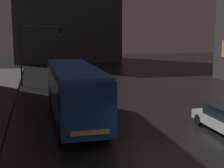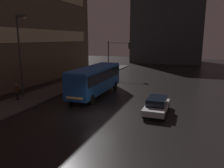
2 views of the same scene
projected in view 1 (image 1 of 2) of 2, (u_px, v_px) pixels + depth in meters
The scene contains 4 objects.
ground_plane at pixel (167, 157), 13.32m from camera, with size 120.00×120.00×0.00m, color black.
building_far_backdrop at pixel (65, 5), 56.23m from camera, with size 18.07×12.00×19.93m.
bus_near at pixel (74, 88), 18.18m from camera, with size 2.62×10.18×3.30m.
traffic_light_main at pixel (35, 43), 30.02m from camera, with size 4.01×0.35×6.04m.
Camera 1 is at (-5.31, -11.69, 5.29)m, focal length 50.00 mm.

